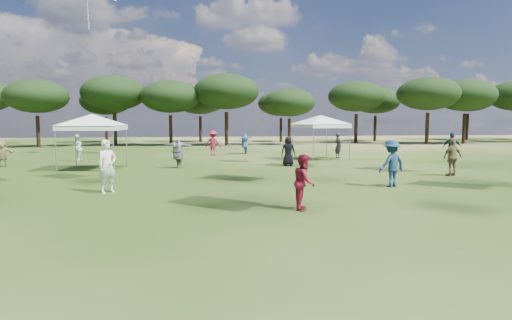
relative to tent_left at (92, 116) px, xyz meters
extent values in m
cylinder|color=black|center=(-9.50, 21.64, -1.27)|extent=(0.36, 0.36, 3.14)
ellipsoid|color=black|center=(-9.50, 21.64, 2.19)|extent=(6.11, 6.11, 3.29)
cylinder|color=black|center=(-2.38, 23.16, -1.11)|extent=(0.40, 0.40, 3.46)
ellipsoid|color=black|center=(-2.38, 23.16, 2.70)|extent=(6.73, 6.73, 3.63)
cylinder|color=black|center=(3.43, 21.98, -1.23)|extent=(0.37, 0.37, 3.21)
ellipsoid|color=black|center=(3.43, 21.98, 2.30)|extent=(6.24, 6.24, 3.36)
cylinder|color=black|center=(9.26, 21.52, -1.06)|extent=(0.41, 0.41, 3.56)
ellipsoid|color=black|center=(9.26, 21.52, 2.85)|extent=(6.91, 6.91, 3.73)
cylinder|color=black|center=(16.20, 21.86, -1.40)|extent=(0.33, 0.33, 2.88)
ellipsoid|color=black|center=(16.20, 21.86, 1.77)|extent=(5.60, 5.60, 3.02)
cylinder|color=black|center=(24.97, 24.32, -1.12)|extent=(0.39, 0.39, 3.44)
ellipsoid|color=black|center=(24.97, 24.32, 2.67)|extent=(6.69, 6.69, 3.60)
cylinder|color=black|center=(31.78, 20.40, -1.07)|extent=(0.40, 0.40, 3.53)
ellipsoid|color=black|center=(31.78, 20.40, 2.82)|extent=(6.86, 6.86, 3.70)
cylinder|color=black|center=(36.65, 20.81, -1.11)|extent=(0.40, 0.40, 3.47)
ellipsoid|color=black|center=(36.65, 20.81, 2.71)|extent=(6.74, 6.74, 3.63)
cylinder|color=black|center=(-4.51, 30.66, -1.28)|extent=(0.36, 0.36, 3.11)
ellipsoid|color=black|center=(-4.51, 30.66, 2.14)|extent=(6.05, 6.05, 3.26)
cylinder|color=black|center=(6.83, 29.87, -1.24)|extent=(0.37, 0.37, 3.20)
ellipsoid|color=black|center=(6.83, 29.87, 2.28)|extent=(6.21, 6.21, 3.35)
cylinder|color=black|center=(16.83, 28.69, -1.34)|extent=(0.34, 0.34, 2.99)
ellipsoid|color=black|center=(16.83, 28.69, 1.95)|extent=(5.81, 5.81, 3.13)
cylinder|color=black|center=(29.62, 29.09, -1.18)|extent=(0.38, 0.38, 3.31)
ellipsoid|color=black|center=(29.62, 29.09, 2.46)|extent=(6.43, 6.43, 3.47)
cylinder|color=black|center=(43.31, 29.47, -1.02)|extent=(0.42, 0.42, 3.64)
ellipsoid|color=black|center=(43.31, 29.47, 2.98)|extent=(7.06, 7.06, 3.81)
cylinder|color=gray|center=(-1.54, -1.26, -1.69)|extent=(0.06, 0.06, 2.29)
cylinder|color=gray|center=(1.26, -1.54, -1.69)|extent=(0.06, 0.06, 2.29)
cylinder|color=gray|center=(-1.26, 1.54, -1.69)|extent=(0.06, 0.06, 2.29)
cylinder|color=gray|center=(1.54, 1.26, -1.69)|extent=(0.06, 0.06, 2.29)
cube|color=white|center=(0.00, 0.00, -0.60)|extent=(3.26, 3.26, 0.25)
pyramid|color=white|center=(0.00, 0.00, 0.13)|extent=(6.03, 6.03, 0.60)
cylinder|color=gray|center=(12.80, 2.05, -1.68)|extent=(0.06, 0.06, 2.32)
cylinder|color=gray|center=(15.49, 2.72, -1.68)|extent=(0.06, 0.06, 2.32)
cylinder|color=gray|center=(12.14, 4.74, -1.68)|extent=(0.06, 0.06, 2.32)
cylinder|color=gray|center=(14.82, 5.41, -1.68)|extent=(0.06, 0.06, 2.32)
cube|color=white|center=(13.81, 3.73, -0.57)|extent=(3.55, 3.55, 0.25)
pyramid|color=white|center=(13.81, 3.73, 0.15)|extent=(5.78, 5.78, 0.60)
imported|color=maroon|center=(8.23, -11.82, -2.03)|extent=(0.83, 0.94, 1.63)
imported|color=#9D8755|center=(-5.46, 2.42, -2.05)|extent=(1.51, 0.69, 1.57)
imported|color=navy|center=(12.83, -8.22, -1.91)|extent=(1.36, 1.03, 1.86)
imported|color=brown|center=(17.28, -5.57, -1.94)|extent=(1.12, 0.63, 1.80)
imported|color=navy|center=(9.53, 9.72, -2.02)|extent=(1.62, 1.95, 1.64)
imported|color=#2C2C31|center=(15.45, 4.71, -1.94)|extent=(0.53, 0.71, 1.79)
imported|color=maroon|center=(6.93, 8.43, -1.90)|extent=(1.39, 1.11, 1.89)
imported|color=#54555A|center=(4.42, 0.04, -2.03)|extent=(1.91, 1.63, 1.62)
imported|color=#16304D|center=(21.40, 0.53, -1.90)|extent=(1.19, 0.91, 1.88)
imported|color=black|center=(10.73, 0.22, -1.98)|extent=(0.98, 0.82, 1.72)
imported|color=white|center=(-2.08, 5.24, -1.98)|extent=(0.72, 0.89, 1.72)
imported|color=white|center=(2.01, -7.79, -1.87)|extent=(0.84, 0.79, 1.93)
camera|label=1|loc=(4.75, -23.86, -0.24)|focal=30.00mm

